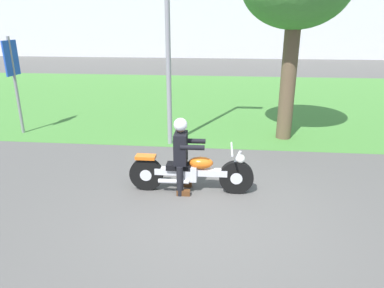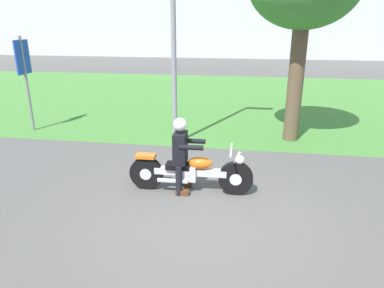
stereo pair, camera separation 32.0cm
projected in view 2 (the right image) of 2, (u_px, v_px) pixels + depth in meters
ground at (203, 221)px, 5.50m from camera, size 120.00×120.00×0.00m
grass_verge at (232, 98)px, 14.18m from camera, size 60.00×12.00×0.01m
motorcycle_lead at (191, 172)px, 6.35m from camera, size 2.26×0.66×0.87m
rider_lead at (181, 149)px, 6.24m from camera, size 0.55×0.48×1.39m
sign_banner at (24, 69)px, 9.52m from camera, size 0.08×0.60×2.60m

